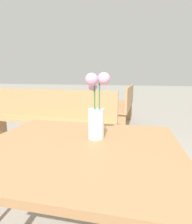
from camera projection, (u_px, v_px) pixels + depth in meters
name	position (u px, v px, depth m)	size (l,w,h in m)	color
table_front	(79.00, 161.00, 0.88)	(1.04, 0.89, 0.70)	#9E7047
flower_vase	(96.00, 114.00, 0.92)	(0.13, 0.13, 0.35)	silver
bench_near	(50.00, 117.00, 2.45)	(1.91, 0.42, 0.85)	tan
bench_middle	(125.00, 105.00, 3.52)	(0.36, 1.56, 0.85)	tan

